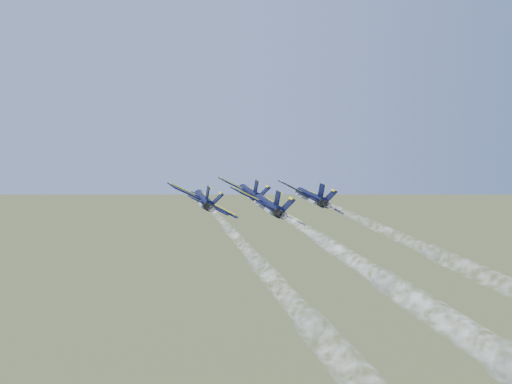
{
  "coord_description": "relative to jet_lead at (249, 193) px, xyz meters",
  "views": [
    {
      "loc": [
        -15.22,
        -99.64,
        108.58
      ],
      "look_at": [
        1.41,
        5.43,
        97.42
      ],
      "focal_mm": 40.0,
      "sensor_mm": 36.0,
      "label": 1
    }
  ],
  "objects": [
    {
      "name": "jet_left",
      "position": [
        -10.05,
        -10.64,
        0.0
      ],
      "size": [
        13.09,
        18.57,
        6.6
      ],
      "rotation": [
        0.0,
        0.48,
        0.07
      ],
      "color": "black"
    },
    {
      "name": "smoke_trail_lead",
      "position": [
        4.75,
        -70.93,
        0.04
      ],
      "size": [
        8.78,
        93.21,
        3.83
      ],
      "rotation": [
        0.0,
        0.48,
        0.07
      ],
      "color": "white"
    },
    {
      "name": "smoke_trail_left",
      "position": [
        -5.3,
        -81.57,
        0.04
      ],
      "size": [
        8.78,
        93.21,
        3.83
      ],
      "rotation": [
        0.0,
        0.48,
        0.07
      ],
      "color": "white"
    },
    {
      "name": "jet_right",
      "position": [
        10.36,
        -9.24,
        0.0
      ],
      "size": [
        13.09,
        18.57,
        6.6
      ],
      "rotation": [
        0.0,
        0.48,
        0.07
      ],
      "color": "black"
    },
    {
      "name": "jet_slot",
      "position": [
        0.17,
        -20.29,
        0.0
      ],
      "size": [
        13.09,
        18.57,
        6.6
      ],
      "rotation": [
        0.0,
        0.48,
        0.07
      ],
      "color": "black"
    },
    {
      "name": "jet_lead",
      "position": [
        0.0,
        0.0,
        0.0
      ],
      "size": [
        13.09,
        18.57,
        6.6
      ],
      "rotation": [
        0.0,
        0.48,
        0.07
      ],
      "color": "black"
    }
  ]
}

